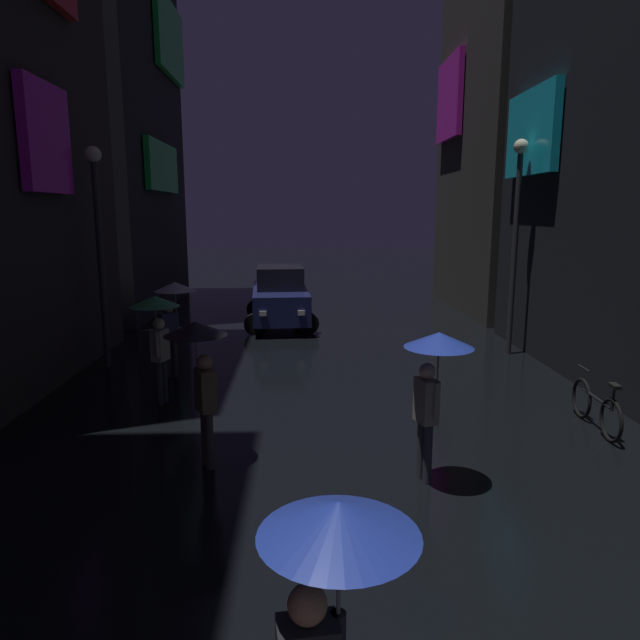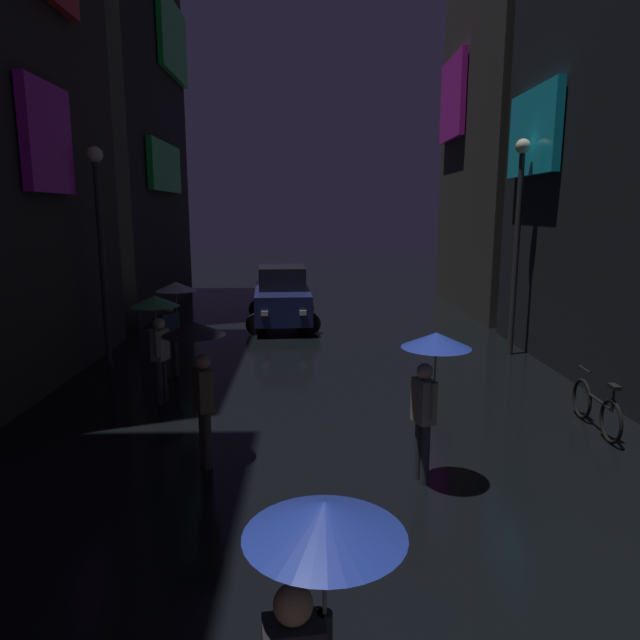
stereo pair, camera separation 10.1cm
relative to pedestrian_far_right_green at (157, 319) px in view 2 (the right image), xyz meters
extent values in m
cube|color=#F226D8|center=(-2.29, 1.29, 3.39)|extent=(0.20, 1.94, 2.11)
cube|color=#232328|center=(-4.44, 11.28, 7.94)|extent=(4.00, 8.52, 19.21)
cube|color=#26E54C|center=(-2.29, 10.88, 3.54)|extent=(0.20, 4.16, 1.72)
cube|color=#26E54C|center=(-2.29, 13.11, 8.46)|extent=(0.20, 4.21, 2.75)
cube|color=#19D8F2|center=(8.41, 4.00, 3.89)|extent=(0.20, 2.86, 2.06)
cube|color=#F226D8|center=(8.41, 12.30, 6.20)|extent=(0.20, 3.11, 3.01)
cylinder|color=#2D2D38|center=(0.03, 0.21, -1.24)|extent=(0.12, 0.12, 0.85)
cylinder|color=#2D2D38|center=(-0.02, 0.04, -1.24)|extent=(0.12, 0.12, 0.85)
cube|color=gray|center=(0.00, 0.13, -0.52)|extent=(0.31, 0.39, 0.60)
sphere|color=beige|center=(0.00, 0.13, -0.11)|extent=(0.22, 0.22, 0.22)
cylinder|color=gray|center=(0.00, -0.06, -0.47)|extent=(0.09, 0.09, 0.50)
cylinder|color=slate|center=(0.00, -0.06, -0.13)|extent=(0.02, 0.02, 0.77)
cone|color=green|center=(0.00, -0.06, 0.35)|extent=(0.90, 0.90, 0.20)
sphere|color=#9E7051|center=(2.71, -7.77, -0.11)|extent=(0.22, 0.22, 0.22)
cylinder|color=slate|center=(2.88, -7.70, -0.13)|extent=(0.02, 0.02, 0.77)
cone|color=#263FB2|center=(2.88, -7.70, 0.35)|extent=(0.90, 0.90, 0.20)
cylinder|color=#38332D|center=(1.37, -2.79, -1.24)|extent=(0.12, 0.12, 0.85)
cylinder|color=#38332D|center=(1.28, -2.64, -1.24)|extent=(0.12, 0.12, 0.85)
cube|color=brown|center=(1.33, -2.72, -0.52)|extent=(0.36, 0.40, 0.60)
sphere|color=#9E7051|center=(1.33, -2.72, -0.11)|extent=(0.22, 0.22, 0.22)
cylinder|color=brown|center=(1.19, -2.58, -0.47)|extent=(0.09, 0.09, 0.50)
cylinder|color=slate|center=(1.19, -2.58, -0.13)|extent=(0.02, 0.02, 0.77)
cone|color=black|center=(1.19, -2.58, 0.35)|extent=(0.90, 0.90, 0.20)
cylinder|color=#2D2D38|center=(4.33, -3.17, -1.24)|extent=(0.12, 0.12, 0.85)
cylinder|color=#2D2D38|center=(4.38, -3.35, -1.24)|extent=(0.12, 0.12, 0.85)
cube|color=gray|center=(4.36, -3.26, -0.52)|extent=(0.31, 0.39, 0.60)
sphere|color=beige|center=(4.36, -3.26, -0.11)|extent=(0.22, 0.22, 0.22)
cylinder|color=gray|center=(4.46, -3.42, -0.47)|extent=(0.09, 0.09, 0.50)
cylinder|color=slate|center=(4.46, -3.42, -0.13)|extent=(0.02, 0.02, 0.77)
cone|color=#263FB2|center=(4.46, -3.42, 0.35)|extent=(0.90, 0.90, 0.20)
cylinder|color=#2D2D38|center=(-0.30, 1.87, -1.24)|extent=(0.12, 0.12, 0.85)
cylinder|color=#2D2D38|center=(-0.14, 1.94, -1.24)|extent=(0.12, 0.12, 0.85)
cube|color=#333859|center=(-0.22, 1.90, -0.52)|extent=(0.40, 0.34, 0.60)
sphere|color=#9E7051|center=(-0.22, 1.90, -0.11)|extent=(0.22, 0.22, 0.22)
cylinder|color=#333859|center=(-0.08, 2.03, -0.47)|extent=(0.09, 0.09, 0.50)
cylinder|color=slate|center=(-0.08, 2.03, -0.13)|extent=(0.02, 0.02, 0.77)
cone|color=silver|center=(-0.08, 2.03, 0.35)|extent=(0.90, 0.90, 0.20)
torus|color=black|center=(7.69, -0.92, -1.31)|extent=(0.10, 0.72, 0.72)
torus|color=black|center=(7.63, -2.01, -1.31)|extent=(0.10, 0.72, 0.72)
cylinder|color=black|center=(7.66, -1.47, -1.13)|extent=(0.10, 1.00, 0.05)
cylinder|color=black|center=(7.63, -2.01, -0.96)|extent=(0.04, 0.04, 0.40)
cube|color=black|center=(7.63, -2.01, -0.74)|extent=(0.13, 0.25, 0.06)
cylinder|color=black|center=(7.69, -0.92, -0.76)|extent=(0.05, 0.45, 0.03)
cube|color=navy|center=(2.01, 7.68, -0.90)|extent=(1.96, 4.20, 0.90)
cube|color=black|center=(2.01, 7.68, -0.10)|extent=(1.56, 1.93, 0.70)
cylinder|color=black|center=(2.90, 6.41, -1.35)|extent=(0.65, 0.26, 0.64)
cylinder|color=black|center=(1.29, 6.30, -1.35)|extent=(0.65, 0.26, 0.64)
cylinder|color=black|center=(2.73, 9.07, -1.35)|extent=(0.65, 0.26, 0.64)
cylinder|color=black|center=(1.12, 8.96, -1.35)|extent=(0.65, 0.26, 0.64)
cube|color=white|center=(2.69, 5.65, -0.90)|extent=(0.20, 0.07, 0.14)
cube|color=white|center=(1.60, 5.58, -0.90)|extent=(0.20, 0.07, 0.14)
cylinder|color=#2D2D33|center=(8.06, 3.72, 0.84)|extent=(0.14, 0.14, 5.02)
sphere|color=#F9EFCC|center=(8.06, 3.72, 3.53)|extent=(0.36, 0.36, 0.36)
cylinder|color=#2D2D33|center=(-1.94, 2.84, 0.69)|extent=(0.14, 0.14, 4.72)
sphere|color=#F9EFCC|center=(-1.94, 2.84, 3.23)|extent=(0.36, 0.36, 0.36)
camera|label=1|loc=(2.69, -10.49, 1.97)|focal=32.00mm
camera|label=2|loc=(2.79, -10.50, 1.97)|focal=32.00mm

